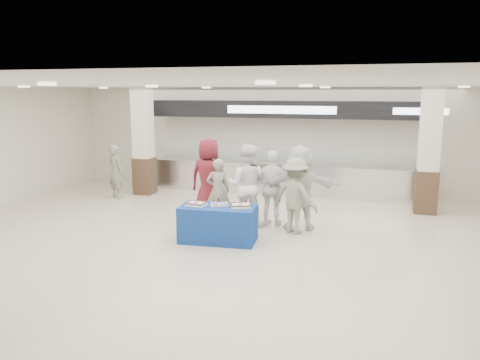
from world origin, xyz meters
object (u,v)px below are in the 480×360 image
(sheet_cake_left, at_px, (196,204))
(civilian_maroon, at_px, (209,178))
(sheet_cake_right, at_px, (241,205))
(chef_tall, at_px, (247,185))
(chef_short, at_px, (273,189))
(civilian_white, at_px, (300,187))
(soldier_b, at_px, (295,196))
(cupcake_tray, at_px, (219,204))
(display_table, at_px, (218,224))
(soldier_a, at_px, (218,191))
(soldier_bg, at_px, (116,171))

(sheet_cake_left, bearing_deg, civilian_maroon, 102.61)
(sheet_cake_left, relative_size, sheet_cake_right, 0.87)
(sheet_cake_right, xyz_separation_m, civilian_maroon, (-1.35, 1.76, 0.18))
(chef_tall, distance_m, chef_short, 0.61)
(civilian_maroon, height_order, civilian_white, civilian_maroon)
(soldier_b, distance_m, civilian_white, 0.34)
(sheet_cake_right, distance_m, cupcake_tray, 0.47)
(display_table, xyz_separation_m, civilian_maroon, (-0.87, 1.80, 0.60))
(display_table, xyz_separation_m, sheet_cake_left, (-0.45, -0.07, 0.42))
(display_table, relative_size, soldier_a, 1.01)
(civilian_maroon, distance_m, chef_short, 1.74)
(soldier_a, relative_size, civilian_white, 0.80)
(display_table, distance_m, soldier_b, 1.83)
(sheet_cake_left, height_order, soldier_b, soldier_b)
(soldier_b, height_order, civilian_white, civilian_white)
(soldier_a, height_order, civilian_white, civilian_white)
(display_table, height_order, soldier_b, soldier_b)
(cupcake_tray, relative_size, chef_short, 0.26)
(chef_tall, distance_m, civilian_white, 1.22)
(soldier_b, bearing_deg, display_table, 60.32)
(sheet_cake_right, xyz_separation_m, chef_short, (0.35, 1.39, 0.09))
(display_table, bearing_deg, chef_tall, 75.47)
(sheet_cake_left, height_order, civilian_maroon, civilian_maroon)
(soldier_bg, bearing_deg, cupcake_tray, 173.11)
(sheet_cake_left, relative_size, soldier_b, 0.26)
(sheet_cake_left, relative_size, chef_short, 0.24)
(cupcake_tray, bearing_deg, display_table, -103.44)
(cupcake_tray, bearing_deg, civilian_maroon, 116.62)
(sheet_cake_left, xyz_separation_m, chef_tall, (0.68, 1.43, 0.15))
(sheet_cake_left, distance_m, civilian_white, 2.39)
(sheet_cake_right, xyz_separation_m, cupcake_tray, (-0.47, 0.00, -0.01))
(civilian_maroon, bearing_deg, soldier_a, 134.70)
(civilian_maroon, relative_size, soldier_bg, 1.25)
(sheet_cake_right, bearing_deg, soldier_bg, 147.83)
(sheet_cake_left, bearing_deg, soldier_bg, 140.81)
(civilian_maroon, bearing_deg, civilian_white, 171.25)
(soldier_a, distance_m, soldier_bg, 4.03)
(sheet_cake_right, height_order, cupcake_tray, sheet_cake_right)
(chef_tall, bearing_deg, civilian_maroon, -27.08)
(chef_short, height_order, soldier_bg, chef_short)
(sheet_cake_left, relative_size, soldier_bg, 0.27)
(sheet_cake_right, distance_m, soldier_b, 1.38)
(civilian_maroon, bearing_deg, cupcake_tray, 118.36)
(chef_short, xyz_separation_m, civilian_white, (0.62, -0.06, 0.08))
(display_table, bearing_deg, cupcake_tray, 71.67)
(chef_short, bearing_deg, soldier_a, 4.52)
(cupcake_tray, xyz_separation_m, civilian_maroon, (-0.88, 1.75, 0.20))
(cupcake_tray, bearing_deg, chef_short, 59.49)
(sheet_cake_right, distance_m, civilian_maroon, 2.22)
(sheet_cake_left, height_order, chef_short, chef_short)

